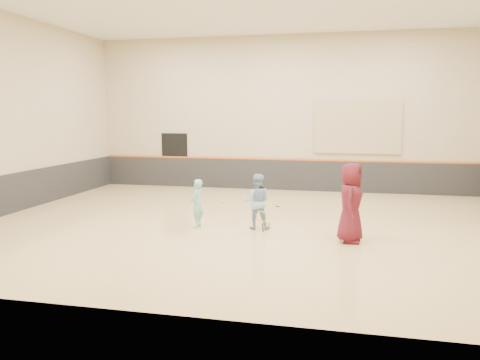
% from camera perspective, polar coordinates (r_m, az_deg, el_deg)
% --- Properties ---
extents(room, '(15.04, 12.04, 6.22)m').
position_cam_1_polar(room, '(12.67, 1.85, -1.82)').
color(room, tan).
rests_on(room, ground).
extents(wainscot_back, '(14.90, 0.04, 1.20)m').
position_cam_1_polar(wainscot_back, '(18.54, 5.22, 0.62)').
color(wainscot_back, '#232326').
rests_on(wainscot_back, floor).
extents(wainscot_left, '(0.04, 11.90, 1.20)m').
position_cam_1_polar(wainscot_left, '(15.85, -25.77, -1.41)').
color(wainscot_left, '#232326').
rests_on(wainscot_left, floor).
extents(accent_stripe, '(14.90, 0.03, 0.06)m').
position_cam_1_polar(accent_stripe, '(18.46, 5.24, 2.53)').
color(accent_stripe, '#D85914').
rests_on(accent_stripe, wall_back).
extents(acoustic_panel, '(3.20, 0.08, 2.00)m').
position_cam_1_polar(acoustic_panel, '(18.24, 14.11, 6.29)').
color(acoustic_panel, tan).
rests_on(acoustic_panel, wall_back).
extents(doorway, '(1.10, 0.05, 2.20)m').
position_cam_1_polar(doorway, '(19.56, -7.96, 2.44)').
color(doorway, black).
rests_on(doorway, floor).
extents(girl, '(0.33, 0.48, 1.29)m').
position_cam_1_polar(girl, '(12.38, -5.28, -2.88)').
color(girl, '#77CFC8').
rests_on(girl, floor).
extents(instructor, '(0.75, 0.61, 1.45)m').
position_cam_1_polar(instructor, '(12.20, 2.08, -2.62)').
color(instructor, '#8BB0D6').
rests_on(instructor, floor).
extents(young_man, '(0.70, 0.98, 1.87)m').
position_cam_1_polar(young_man, '(11.20, 13.35, -2.71)').
color(young_man, '#581420').
rests_on(young_man, floor).
extents(held_racket, '(0.32, 0.32, 0.59)m').
position_cam_1_polar(held_racket, '(11.83, 2.66, -4.48)').
color(held_racket, gold).
rests_on(held_racket, instructor).
extents(spare_racket, '(0.68, 0.68, 0.05)m').
position_cam_1_polar(spare_racket, '(15.46, 3.90, -3.01)').
color(spare_racket, '#CBD52E').
rests_on(spare_racket, floor).
extents(ball_under_racket, '(0.07, 0.07, 0.07)m').
position_cam_1_polar(ball_under_racket, '(12.77, 3.59, -5.33)').
color(ball_under_racket, gold).
rests_on(ball_under_racket, floor).
extents(ball_in_hand, '(0.07, 0.07, 0.07)m').
position_cam_1_polar(ball_in_hand, '(10.97, 13.79, -1.56)').
color(ball_in_hand, '#CAE234').
rests_on(ball_in_hand, young_man).
extents(ball_beside_spare, '(0.07, 0.07, 0.07)m').
position_cam_1_polar(ball_beside_spare, '(15.69, -2.19, -2.80)').
color(ball_beside_spare, gold).
rests_on(ball_beside_spare, floor).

